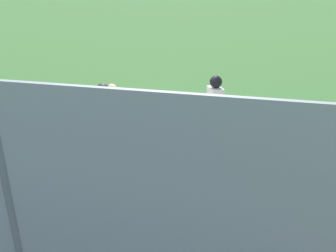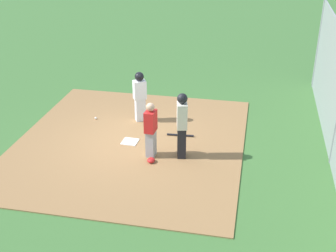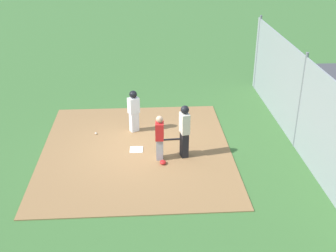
% 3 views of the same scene
% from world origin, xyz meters
% --- Properties ---
extents(ground_plane, '(140.00, 140.00, 0.00)m').
position_xyz_m(ground_plane, '(0.00, 0.00, 0.00)').
color(ground_plane, '#3D6B33').
extents(dirt_infield, '(7.20, 6.40, 0.03)m').
position_xyz_m(dirt_infield, '(0.00, 0.00, 0.01)').
color(dirt_infield, olive).
rests_on(dirt_infield, ground_plane).
extents(home_plate, '(0.46, 0.46, 0.02)m').
position_xyz_m(home_plate, '(0.00, 0.00, 0.04)').
color(home_plate, white).
rests_on(home_plate, dirt_infield).
extents(catcher, '(0.40, 0.29, 1.53)m').
position_xyz_m(catcher, '(-0.63, -0.77, 0.82)').
color(catcher, '#9E9EA3').
rests_on(catcher, dirt_infield).
extents(umpire, '(0.43, 0.34, 1.82)m').
position_xyz_m(umpire, '(-0.52, -1.58, 0.99)').
color(umpire, black).
rests_on(umpire, dirt_infield).
extents(runner, '(0.41, 0.46, 1.59)m').
position_xyz_m(runner, '(1.48, 0.08, 0.93)').
color(runner, silver).
rests_on(runner, dirt_infield).
extents(baseball_bat, '(0.10, 0.79, 0.06)m').
position_xyz_m(baseball_bat, '(0.65, -1.35, 0.06)').
color(baseball_bat, black).
rests_on(baseball_bat, dirt_infield).
extents(catcher_mask, '(0.24, 0.20, 0.12)m').
position_xyz_m(catcher_mask, '(-0.98, -0.86, 0.09)').
color(catcher_mask, red).
rests_on(catcher_mask, dirt_infield).
extents(baseball, '(0.07, 0.07, 0.07)m').
position_xyz_m(baseball, '(1.26, 1.48, 0.07)').
color(baseball, white).
rests_on(baseball, dirt_infield).
extents(backstop_fence, '(12.00, 0.10, 3.35)m').
position_xyz_m(backstop_fence, '(0.00, -5.49, 1.60)').
color(backstop_fence, '#93999E').
rests_on(backstop_fence, ground_plane).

